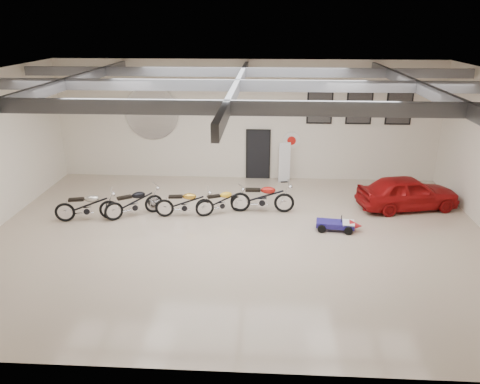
# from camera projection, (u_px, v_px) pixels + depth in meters

# --- Properties ---
(floor) EXTENTS (16.00, 12.00, 0.01)m
(floor) POSITION_uv_depth(u_px,v_px,m) (238.00, 238.00, 14.82)
(floor) COLOR tan
(floor) RESTS_ON ground
(ceiling) EXTENTS (16.00, 12.00, 0.01)m
(ceiling) POSITION_uv_depth(u_px,v_px,m) (238.00, 76.00, 13.07)
(ceiling) COLOR slate
(ceiling) RESTS_ON back_wall
(back_wall) EXTENTS (16.00, 0.02, 5.00)m
(back_wall) POSITION_uv_depth(u_px,v_px,m) (247.00, 121.00, 19.56)
(back_wall) COLOR silver
(back_wall) RESTS_ON floor
(ceiling_beams) EXTENTS (15.80, 11.80, 0.32)m
(ceiling_beams) POSITION_uv_depth(u_px,v_px,m) (238.00, 85.00, 13.16)
(ceiling_beams) COLOR slate
(ceiling_beams) RESTS_ON ceiling
(door) EXTENTS (0.92, 0.08, 2.10)m
(door) POSITION_uv_depth(u_px,v_px,m) (258.00, 155.00, 19.99)
(door) COLOR black
(door) RESTS_ON back_wall
(logo_plaque) EXTENTS (2.30, 0.06, 1.16)m
(logo_plaque) POSITION_uv_depth(u_px,v_px,m) (152.00, 113.00, 19.63)
(logo_plaque) COLOR silver
(logo_plaque) RESTS_ON back_wall
(poster_left) EXTENTS (1.05, 0.08, 1.35)m
(poster_left) POSITION_uv_depth(u_px,v_px,m) (320.00, 107.00, 19.15)
(poster_left) COLOR black
(poster_left) RESTS_ON back_wall
(poster_mid) EXTENTS (1.05, 0.08, 1.35)m
(poster_mid) POSITION_uv_depth(u_px,v_px,m) (359.00, 108.00, 19.06)
(poster_mid) COLOR black
(poster_mid) RESTS_ON back_wall
(poster_right) EXTENTS (1.05, 0.08, 1.35)m
(poster_right) POSITION_uv_depth(u_px,v_px,m) (399.00, 108.00, 18.98)
(poster_right) COLOR black
(poster_right) RESTS_ON back_wall
(oil_sign) EXTENTS (0.72, 0.10, 0.72)m
(oil_sign) POSITION_uv_depth(u_px,v_px,m) (292.00, 140.00, 19.69)
(oil_sign) COLOR white
(oil_sign) RESTS_ON back_wall
(banner_stand) EXTENTS (0.51, 0.29, 1.77)m
(banner_stand) POSITION_uv_depth(u_px,v_px,m) (284.00, 162.00, 19.57)
(banner_stand) COLOR white
(banner_stand) RESTS_ON floor
(motorcycle_silver) EXTENTS (2.18, 1.09, 1.09)m
(motorcycle_silver) POSITION_uv_depth(u_px,v_px,m) (87.00, 205.00, 15.92)
(motorcycle_silver) COLOR silver
(motorcycle_silver) RESTS_ON floor
(motorcycle_black) EXTENTS (2.06, 1.65, 1.07)m
(motorcycle_black) POSITION_uv_depth(u_px,v_px,m) (134.00, 202.00, 16.24)
(motorcycle_black) COLOR silver
(motorcycle_black) RESTS_ON floor
(motorcycle_gold) EXTENTS (2.05, 0.82, 1.04)m
(motorcycle_gold) POSITION_uv_depth(u_px,v_px,m) (185.00, 203.00, 16.24)
(motorcycle_gold) COLOR silver
(motorcycle_gold) RESTS_ON floor
(motorcycle_yellow) EXTENTS (1.93, 1.30, 0.97)m
(motorcycle_yellow) POSITION_uv_depth(u_px,v_px,m) (221.00, 201.00, 16.48)
(motorcycle_yellow) COLOR silver
(motorcycle_yellow) RESTS_ON floor
(motorcycle_red) EXTENTS (2.24, 0.71, 1.16)m
(motorcycle_red) POSITION_uv_depth(u_px,v_px,m) (262.00, 197.00, 16.59)
(motorcycle_red) COLOR silver
(motorcycle_red) RESTS_ON floor
(go_kart) EXTENTS (1.58, 0.86, 0.55)m
(go_kart) POSITION_uv_depth(u_px,v_px,m) (339.00, 223.00, 15.24)
(go_kart) COLOR navy
(go_kart) RESTS_ON floor
(vintage_car) EXTENTS (2.21, 3.84, 1.23)m
(vintage_car) POSITION_uv_depth(u_px,v_px,m) (408.00, 192.00, 16.91)
(vintage_car) COLOR #9B0E0F
(vintage_car) RESTS_ON floor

